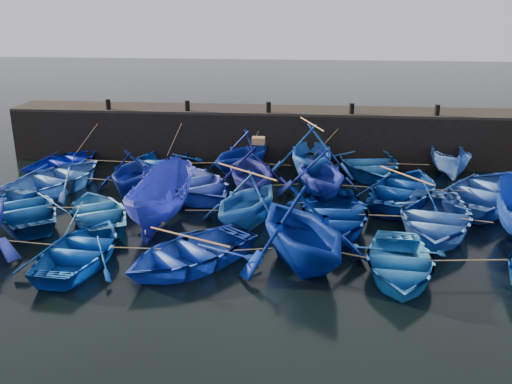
# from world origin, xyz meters

# --- Properties ---
(ground) EXTENTS (120.00, 120.00, 0.00)m
(ground) POSITION_xyz_m (0.00, 0.00, 0.00)
(ground) COLOR black
(ground) RESTS_ON ground
(quay_wall) EXTENTS (26.00, 2.50, 2.50)m
(quay_wall) POSITION_xyz_m (0.00, 10.50, 1.25)
(quay_wall) COLOR black
(quay_wall) RESTS_ON ground
(quay_top) EXTENTS (26.00, 2.50, 0.12)m
(quay_top) POSITION_xyz_m (0.00, 10.50, 2.56)
(quay_top) COLOR black
(quay_top) RESTS_ON quay_wall
(bollard_0) EXTENTS (0.24, 0.24, 0.50)m
(bollard_0) POSITION_xyz_m (-8.00, 9.60, 2.87)
(bollard_0) COLOR black
(bollard_0) RESTS_ON quay_top
(bollard_1) EXTENTS (0.24, 0.24, 0.50)m
(bollard_1) POSITION_xyz_m (-4.00, 9.60, 2.87)
(bollard_1) COLOR black
(bollard_1) RESTS_ON quay_top
(bollard_2) EXTENTS (0.24, 0.24, 0.50)m
(bollard_2) POSITION_xyz_m (0.00, 9.60, 2.87)
(bollard_2) COLOR black
(bollard_2) RESTS_ON quay_top
(bollard_3) EXTENTS (0.24, 0.24, 0.50)m
(bollard_3) POSITION_xyz_m (4.00, 9.60, 2.87)
(bollard_3) COLOR black
(bollard_3) RESTS_ON quay_top
(bollard_4) EXTENTS (0.24, 0.24, 0.50)m
(bollard_4) POSITION_xyz_m (8.00, 9.60, 2.87)
(bollard_4) COLOR black
(bollard_4) RESTS_ON quay_top
(boat_0) EXTENTS (4.44, 5.14, 0.90)m
(boat_0) POSITION_xyz_m (-9.56, 7.56, 0.45)
(boat_0) COLOR #000E91
(boat_0) RESTS_ON ground
(boat_1) EXTENTS (3.58, 4.99, 1.03)m
(boat_1) POSITION_xyz_m (-4.90, 7.43, 0.52)
(boat_1) COLOR #033190
(boat_1) RESTS_ON ground
(boat_2) EXTENTS (5.01, 5.19, 2.09)m
(boat_2) POSITION_xyz_m (-1.05, 7.73, 1.05)
(boat_2) COLOR navy
(boat_2) RESTS_ON ground
(boat_3) EXTENTS (4.19, 4.82, 2.49)m
(boat_3) POSITION_xyz_m (2.11, 7.57, 1.24)
(boat_3) COLOR blue
(boat_3) RESTS_ON ground
(boat_4) EXTENTS (4.85, 6.19, 1.17)m
(boat_4) POSITION_xyz_m (4.79, 8.33, 0.58)
(boat_4) COLOR navy
(boat_4) RESTS_ON ground
(boat_5) EXTENTS (1.56, 4.03, 1.55)m
(boat_5) POSITION_xyz_m (8.51, 8.27, 0.78)
(boat_5) COLOR #2B56A8
(boat_5) RESTS_ON ground
(boat_6) EXTENTS (5.27, 6.13, 1.07)m
(boat_6) POSITION_xyz_m (-8.74, 4.80, 0.54)
(boat_6) COLOR #2E5AB4
(boat_6) RESTS_ON ground
(boat_7) EXTENTS (3.53, 4.00, 1.96)m
(boat_7) POSITION_xyz_m (-5.41, 4.60, 0.98)
(boat_7) COLOR navy
(boat_7) RESTS_ON ground
(boat_8) EXTENTS (6.52, 6.73, 1.14)m
(boat_8) POSITION_xyz_m (-2.87, 4.53, 0.57)
(boat_8) COLOR blue
(boat_8) RESTS_ON ground
(boat_9) EXTENTS (4.66, 5.11, 2.30)m
(boat_9) POSITION_xyz_m (-0.33, 4.55, 1.15)
(boat_9) COLOR navy
(boat_9) RESTS_ON ground
(boat_10) EXTENTS (4.65, 5.03, 2.19)m
(boat_10) POSITION_xyz_m (2.54, 4.83, 1.10)
(boat_10) COLOR #1A2CA8
(boat_10) RESTS_ON ground
(boat_11) EXTENTS (5.53, 6.32, 1.09)m
(boat_11) POSITION_xyz_m (5.95, 4.62, 0.55)
(boat_11) COLOR navy
(boat_11) RESTS_ON ground
(boat_12) EXTENTS (6.52, 6.98, 1.18)m
(boat_12) POSITION_xyz_m (9.24, 4.54, 0.59)
(boat_12) COLOR #214690
(boat_12) RESTS_ON ground
(boat_13) EXTENTS (5.56, 5.87, 0.99)m
(boat_13) POSITION_xyz_m (-8.47, 1.16, 0.50)
(boat_13) COLOR navy
(boat_13) RESTS_ON ground
(boat_14) EXTENTS (4.75, 5.18, 0.88)m
(boat_14) POSITION_xyz_m (-5.69, 1.25, 0.44)
(boat_14) COLOR #2366A9
(boat_14) RESTS_ON ground
(boat_15) EXTENTS (2.14, 5.08, 1.93)m
(boat_15) POSITION_xyz_m (-3.33, 1.33, 0.97)
(boat_15) COLOR #202C96
(boat_15) RESTS_ON ground
(boat_16) EXTENTS (4.60, 4.87, 2.03)m
(boat_16) POSITION_xyz_m (-0.17, 1.46, 1.01)
(boat_16) COLOR blue
(boat_16) RESTS_ON ground
(boat_17) EXTENTS (3.72, 5.17, 1.06)m
(boat_17) POSITION_xyz_m (2.98, 1.51, 0.53)
(boat_17) COLOR navy
(boat_17) RESTS_ON ground
(boat_18) EXTENTS (4.86, 6.04, 1.11)m
(boat_18) POSITION_xyz_m (6.51, 1.46, 0.56)
(boat_18) COLOR #28519D
(boat_18) RESTS_ON ground
(boat_21) EXTENTS (3.43, 4.58, 0.91)m
(boat_21) POSITION_xyz_m (-4.97, -2.07, 0.45)
(boat_21) COLOR #08409B
(boat_21) RESTS_ON ground
(boat_22) EXTENTS (5.54, 5.69, 0.96)m
(boat_22) POSITION_xyz_m (-1.56, -2.05, 0.48)
(boat_22) COLOR blue
(boat_22) RESTS_ON ground
(boat_23) EXTENTS (5.85, 6.14, 2.52)m
(boat_23) POSITION_xyz_m (1.87, -1.68, 1.26)
(boat_23) COLOR navy
(boat_23) RESTS_ON ground
(boat_24) EXTENTS (3.50, 4.62, 0.90)m
(boat_24) POSITION_xyz_m (4.78, -2.11, 0.45)
(boat_24) COLOR blue
(boat_24) RESTS_ON ground
(wooden_crate) EXTENTS (0.51, 0.42, 0.28)m
(wooden_crate) POSITION_xyz_m (-0.03, 4.55, 2.44)
(wooden_crate) COLOR olive
(wooden_crate) RESTS_ON boat_9
(mooring_ropes) EXTENTS (18.11, 11.68, 2.10)m
(mooring_ropes) POSITION_xyz_m (0.10, 4.93, 0.87)
(mooring_ropes) COLOR tan
(mooring_ropes) RESTS_ON ground
(loose_oars) EXTENTS (9.76, 11.71, 1.58)m
(loose_oars) POSITION_xyz_m (1.58, 2.90, 1.67)
(loose_oars) COLOR #99724C
(loose_oars) RESTS_ON ground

